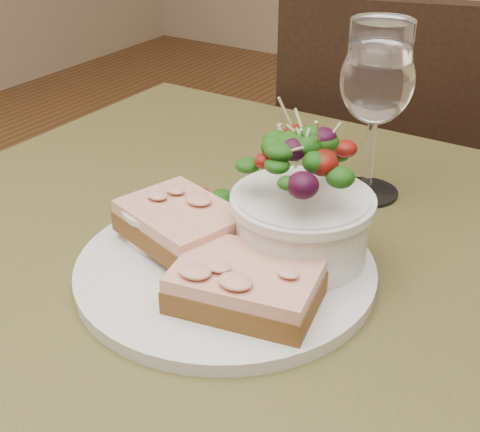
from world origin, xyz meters
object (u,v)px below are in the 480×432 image
Objects in this scene: chair_far at (394,294)px; sandwich_back at (181,223)px; ramekin at (163,220)px; wine_glass at (377,85)px; cafe_table at (239,362)px; dinner_plate at (225,269)px; sandwich_front at (247,284)px; salad_bowl at (303,197)px.

sandwich_back is (0.00, -0.68, 0.49)m from chair_far.
ramekin is at bearing 72.34° from chair_far.
cafe_table is at bearing -98.65° from wine_glass.
cafe_table is 0.31m from wine_glass.
ramekin is at bearing 176.44° from dinner_plate.
cafe_table is 0.11m from dinner_plate.
ramekin is 0.40× the size of wine_glass.
chair_far is at bearing 88.39° from ramekin.
cafe_table is 11.50× the size of ramekin.
wine_glass reaches higher than sandwich_front.
sandwich_back reaches higher than cafe_table.
wine_glass is (-0.01, 0.17, 0.05)m from salad_bowl.
chair_far is at bearing 106.57° from sandwich_back.
sandwich_back is at bearing -0.83° from ramekin.
chair_far is 3.38× the size of dinner_plate.
cafe_table is 0.16m from ramekin.
sandwich_front is at bearing -6.23° from sandwich_back.
chair_far is 0.87m from sandwich_front.
salad_bowl is (0.04, 0.04, 0.17)m from cafe_table.
dinner_plate is 0.06m from sandwich_back.
sandwich_front is at bearing 81.73° from chair_far.
sandwich_back reaches higher than sandwich_front.
sandwich_back is at bearing 175.31° from dinner_plate.
sandwich_back is at bearing -113.98° from wine_glass.
sandwich_back is 1.84× the size of ramekin.
wine_glass is (0.10, -0.47, 0.58)m from chair_far.
wine_glass reaches higher than ramekin.
cafe_table is at bearing 118.81° from sandwich_front.
cafe_table is at bearing 25.18° from dinner_plate.
sandwich_back reaches higher than dinner_plate.
sandwich_front is (0.03, -0.04, 0.13)m from cafe_table.
salad_bowl reaches higher than sandwich_back.
sandwich_front is 1.02× the size of salad_bowl.
dinner_plate is 2.09× the size of sandwich_back.
ramekin reaches higher than cafe_table.
wine_glass is at bearing 92.47° from salad_bowl.
sandwich_front is 0.09m from salad_bowl.
dinner_plate is at bearing 130.29° from sandwich_front.
sandwich_back is 0.02m from ramekin.
dinner_plate is 1.52× the size of wine_glass.
salad_bowl is at bearing 19.01° from ramekin.
salad_bowl is (0.12, 0.04, 0.04)m from ramekin.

